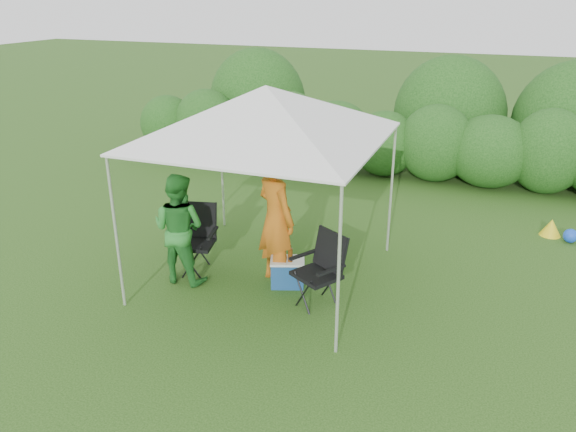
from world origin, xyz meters
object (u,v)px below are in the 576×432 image
(chair_right, at_px, (322,265))
(woman, at_px, (179,228))
(canopy, at_px, (266,113))
(man, at_px, (276,219))
(cooler, at_px, (287,272))
(chair_left, at_px, (196,234))

(chair_right, distance_m, woman, 2.15)
(canopy, height_order, man, canopy)
(cooler, bearing_deg, canopy, 134.63)
(chair_right, distance_m, cooler, 0.77)
(cooler, bearing_deg, woman, 174.58)
(chair_left, height_order, man, man)
(chair_left, bearing_deg, canopy, -3.99)
(woman, xyz_separation_m, cooler, (1.52, 0.39, -0.61))
(canopy, relative_size, cooler, 5.36)
(man, bearing_deg, cooler, -168.57)
(chair_left, xyz_separation_m, woman, (-0.03, -0.40, 0.24))
(chair_right, height_order, chair_left, chair_left)
(man, distance_m, cooler, 0.80)
(chair_left, distance_m, woman, 0.46)
(chair_right, bearing_deg, chair_left, -156.37)
(canopy, xyz_separation_m, man, (0.17, -0.10, -1.48))
(canopy, relative_size, man, 1.58)
(chair_right, relative_size, man, 0.52)
(chair_right, relative_size, cooler, 1.75)
(man, distance_m, woman, 1.40)
(chair_left, relative_size, cooler, 1.78)
(man, relative_size, cooler, 3.39)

